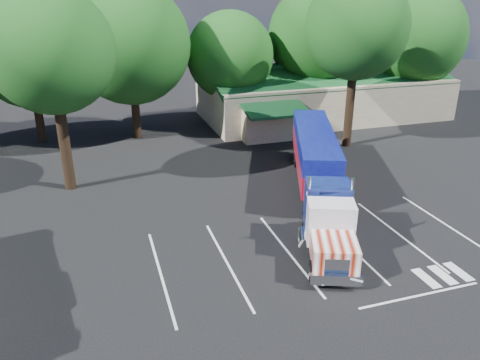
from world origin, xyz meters
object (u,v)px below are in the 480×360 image
object	(u,v)px
bicycle	(292,156)
silver_sedan	(274,125)
semi_truck	(318,165)
woman	(317,182)

from	to	relation	value
bicycle	silver_sedan	distance (m)	8.00
semi_truck	bicycle	distance (m)	6.82
bicycle	silver_sedan	bearing A→B (deg)	79.98
semi_truck	woman	world-z (taller)	semi_truck
semi_truck	bicycle	bearing A→B (deg)	100.73
semi_truck	bicycle	xyz separation A→B (m)	(1.21, 6.49, -1.72)
woman	silver_sedan	world-z (taller)	woman
semi_truck	silver_sedan	xyz separation A→B (m)	(2.80, 14.32, -1.43)
silver_sedan	woman	bearing A→B (deg)	-169.50
woman	bicycle	distance (m)	6.26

